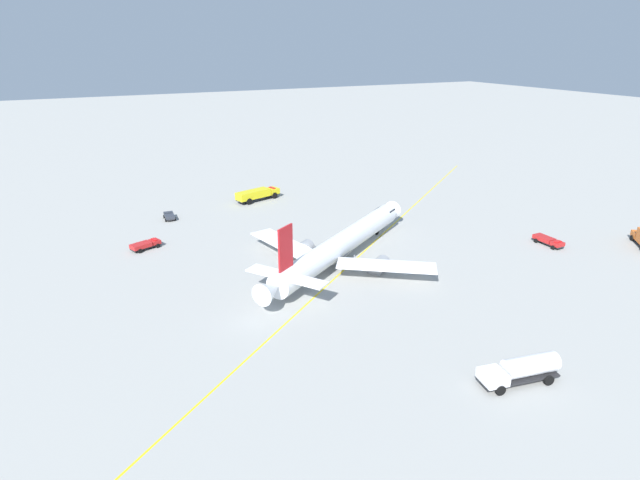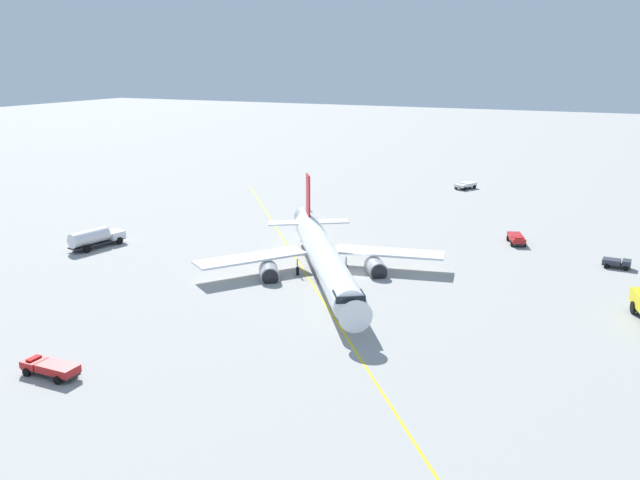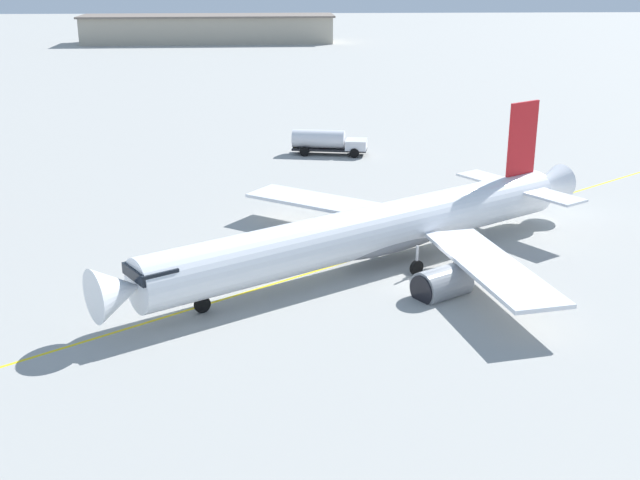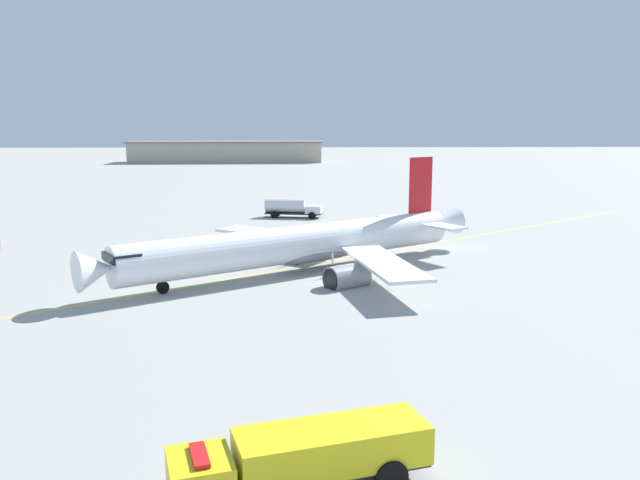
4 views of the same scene
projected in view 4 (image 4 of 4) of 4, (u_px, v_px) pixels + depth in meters
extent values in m
plane|color=#9E9E99|center=(342.00, 280.00, 61.04)|extent=(600.00, 600.00, 0.00)
cylinder|color=white|center=(298.00, 244.00, 63.53)|extent=(32.59, 23.14, 3.62)
cone|color=white|center=(95.00, 270.00, 52.56)|extent=(4.40, 4.52, 3.44)
cone|color=white|center=(443.00, 223.00, 74.62)|extent=(5.03, 4.77, 3.08)
cube|color=black|center=(122.00, 257.00, 53.65)|extent=(3.70, 3.89, 0.70)
ellipsoid|color=gray|center=(314.00, 252.00, 64.74)|extent=(12.80, 9.96, 1.99)
cube|color=red|center=(421.00, 185.00, 71.72)|extent=(2.81, 1.96, 6.08)
cube|color=white|center=(442.00, 226.00, 69.74)|extent=(5.09, 5.87, 0.20)
cube|color=white|center=(399.00, 218.00, 75.19)|extent=(5.09, 5.87, 0.20)
cube|color=white|center=(383.00, 263.00, 57.99)|extent=(6.83, 15.21, 0.28)
cube|color=white|center=(277.00, 234.00, 72.78)|extent=(14.34, 11.67, 0.28)
cylinder|color=gray|center=(347.00, 278.00, 58.71)|extent=(4.46, 4.09, 2.44)
cylinder|color=black|center=(330.00, 281.00, 57.64)|extent=(1.26, 1.81, 2.07)
cylinder|color=gray|center=(269.00, 252.00, 69.94)|extent=(4.46, 4.09, 2.44)
cylinder|color=black|center=(253.00, 254.00, 68.86)|extent=(1.26, 1.81, 2.07)
cylinder|color=#9EA0A5|center=(162.00, 278.00, 55.97)|extent=(0.20, 0.20, 1.68)
cylinder|color=black|center=(163.00, 287.00, 56.12)|extent=(1.08, 0.86, 1.10)
cylinder|color=#9EA0A5|center=(333.00, 262.00, 62.24)|extent=(0.20, 0.20, 1.68)
cylinder|color=black|center=(333.00, 271.00, 62.39)|extent=(1.08, 0.86, 1.10)
cylinder|color=#9EA0A5|center=(296.00, 251.00, 67.42)|extent=(0.20, 0.20, 1.68)
cylinder|color=black|center=(296.00, 259.00, 67.57)|extent=(1.08, 0.86, 1.10)
cube|color=#232326|center=(301.00, 472.00, 26.26)|extent=(10.69, 5.12, 0.20)
cube|color=yellow|center=(200.00, 472.00, 24.91)|extent=(3.05, 3.24, 1.20)
cube|color=black|center=(170.00, 472.00, 24.54)|extent=(0.71, 2.18, 0.67)
cube|color=yellow|center=(332.00, 446.00, 26.48)|extent=(8.31, 4.78, 1.60)
cube|color=red|center=(199.00, 455.00, 24.78)|extent=(1.10, 1.97, 0.16)
cylinder|color=black|center=(205.00, 472.00, 26.42)|extent=(1.42, 0.66, 1.40)
cylinder|color=black|center=(391.00, 477.00, 26.03)|extent=(1.42, 0.66, 1.40)
cylinder|color=black|center=(366.00, 446.00, 28.54)|extent=(1.42, 0.66, 1.40)
cube|color=#232326|center=(294.00, 213.00, 100.08)|extent=(8.94, 3.76, 0.20)
cube|color=silver|center=(314.00, 209.00, 99.51)|extent=(2.83, 3.07, 1.10)
cube|color=black|center=(321.00, 208.00, 99.32)|extent=(0.47, 2.25, 0.62)
cylinder|color=silver|center=(285.00, 206.00, 100.06)|extent=(6.35, 3.14, 2.12)
cylinder|color=black|center=(315.00, 213.00, 100.98)|extent=(1.13, 0.47, 1.10)
cylinder|color=black|center=(312.00, 215.00, 98.35)|extent=(1.13, 0.47, 1.10)
cylinder|color=black|center=(278.00, 212.00, 101.81)|extent=(1.13, 0.47, 1.10)
cylinder|color=black|center=(274.00, 215.00, 99.18)|extent=(1.13, 0.47, 1.10)
cube|color=#B2A893|center=(226.00, 152.00, 231.08)|extent=(67.12, 15.43, 6.87)
cube|color=#72665B|center=(226.00, 142.00, 230.41)|extent=(68.35, 16.66, 0.50)
cube|color=yellow|center=(238.00, 277.00, 61.99)|extent=(114.16, 87.41, 0.01)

